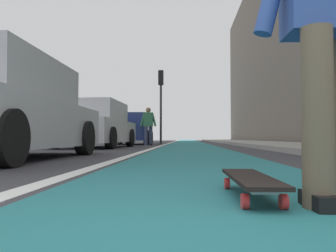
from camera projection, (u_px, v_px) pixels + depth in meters
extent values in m
plane|color=#38383D|center=(191.00, 148.00, 10.48)|extent=(80.00, 80.00, 0.00)
cube|color=#237075|center=(188.00, 142.00, 24.45)|extent=(56.00, 1.99, 0.00)
cube|color=silver|center=(170.00, 143.00, 20.52)|extent=(52.00, 0.16, 0.01)
cube|color=#9E9B93|center=(254.00, 143.00, 18.28)|extent=(52.00, 3.20, 0.12)
cube|color=#6E655A|center=(279.00, 37.00, 22.38)|extent=(40.00, 1.20, 13.80)
cylinder|color=red|center=(227.00, 183.00, 2.12)|extent=(0.07, 0.03, 0.07)
cylinder|color=red|center=(255.00, 184.00, 2.11)|extent=(0.07, 0.03, 0.07)
cylinder|color=red|center=(245.00, 201.00, 1.52)|extent=(0.07, 0.03, 0.07)
cylinder|color=red|center=(284.00, 202.00, 1.51)|extent=(0.07, 0.03, 0.07)
cube|color=silver|center=(241.00, 176.00, 2.11)|extent=(0.06, 0.12, 0.02)
cube|color=silver|center=(264.00, 191.00, 1.51)|extent=(0.06, 0.12, 0.02)
cube|color=black|center=(250.00, 178.00, 1.82)|extent=(0.84, 0.21, 0.02)
cylinder|color=brown|center=(318.00, 117.00, 1.54)|extent=(0.14, 0.14, 0.82)
cylinder|color=brown|center=(333.00, 120.00, 1.79)|extent=(0.14, 0.14, 0.82)
cube|color=black|center=(319.00, 201.00, 1.53)|extent=(0.26, 0.10, 0.07)
cube|color=#B7B7BC|center=(0.00, 124.00, 5.04)|extent=(4.43, 1.82, 0.70)
cube|color=#4C606B|center=(33.00, 90.00, 6.12)|extent=(0.05, 1.58, 0.51)
cylinder|color=black|center=(85.00, 138.00, 6.35)|extent=(0.63, 0.22, 0.63)
cylinder|color=black|center=(7.00, 138.00, 3.61)|extent=(0.63, 0.22, 0.63)
cube|color=silver|center=(96.00, 131.00, 11.08)|extent=(4.33, 1.95, 0.70)
cube|color=silver|center=(95.00, 111.00, 10.95)|extent=(2.41, 1.73, 0.60)
cube|color=#4C606B|center=(105.00, 114.00, 12.11)|extent=(0.11, 1.56, 0.51)
cylinder|color=black|center=(85.00, 138.00, 12.46)|extent=(0.64, 0.25, 0.63)
cylinder|color=black|center=(130.00, 138.00, 12.30)|extent=(0.64, 0.25, 0.63)
cylinder|color=black|center=(54.00, 138.00, 9.84)|extent=(0.64, 0.25, 0.63)
cylinder|color=black|center=(111.00, 138.00, 9.68)|extent=(0.64, 0.25, 0.63)
cube|color=navy|center=(132.00, 133.00, 16.91)|extent=(4.61, 1.90, 0.70)
cube|color=navy|center=(132.00, 120.00, 16.78)|extent=(2.56, 1.69, 0.60)
cube|color=#4C606B|center=(135.00, 121.00, 18.03)|extent=(0.09, 1.53, 0.51)
cylinder|color=black|center=(120.00, 138.00, 18.32)|extent=(0.67, 0.24, 0.66)
cylinder|color=black|center=(151.00, 138.00, 18.30)|extent=(0.67, 0.24, 0.66)
cylinder|color=black|center=(110.00, 138.00, 15.51)|extent=(0.67, 0.24, 0.66)
cylinder|color=black|center=(146.00, 138.00, 15.48)|extent=(0.67, 0.24, 0.66)
cylinder|color=#2D2D2D|center=(161.00, 114.00, 18.89)|extent=(0.12, 0.12, 3.26)
cube|color=black|center=(161.00, 78.00, 18.96)|extent=(0.24, 0.28, 0.80)
sphere|color=red|center=(161.00, 73.00, 19.10)|extent=(0.16, 0.16, 0.16)
sphere|color=#392907|center=(161.00, 78.00, 19.09)|extent=(0.16, 0.16, 0.16)
sphere|color=black|center=(161.00, 83.00, 19.09)|extent=(0.16, 0.16, 0.16)
cylinder|color=#384260|center=(151.00, 136.00, 14.50)|extent=(0.14, 0.14, 0.80)
cylinder|color=#384260|center=(146.00, 136.00, 14.25)|extent=(0.14, 0.14, 0.80)
cube|color=black|center=(151.00, 145.00, 14.48)|extent=(0.25, 0.10, 0.07)
cube|color=#33724C|center=(148.00, 119.00, 14.41)|extent=(0.23, 0.39, 0.59)
cylinder|color=#33724C|center=(154.00, 119.00, 14.40)|extent=(0.09, 0.23, 0.59)
cylinder|color=#33724C|center=(143.00, 119.00, 14.42)|extent=(0.09, 0.23, 0.59)
sphere|color=#936B4C|center=(148.00, 110.00, 14.42)|extent=(0.21, 0.21, 0.21)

